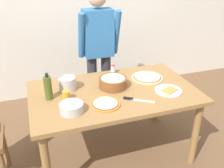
# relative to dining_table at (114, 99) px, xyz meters

# --- Properties ---
(ground) EXTENTS (8.00, 8.00, 0.00)m
(ground) POSITION_rel_dining_table_xyz_m (0.00, 0.00, -0.67)
(ground) COLOR brown
(wall_back) EXTENTS (5.60, 0.10, 2.60)m
(wall_back) POSITION_rel_dining_table_xyz_m (0.00, 1.60, 0.63)
(wall_back) COLOR silver
(wall_back) RESTS_ON ground
(dining_table) EXTENTS (1.60, 0.96, 0.76)m
(dining_table) POSITION_rel_dining_table_xyz_m (0.00, 0.00, 0.00)
(dining_table) COLOR olive
(dining_table) RESTS_ON ground
(person_cook) EXTENTS (0.49, 0.25, 1.62)m
(person_cook) POSITION_rel_dining_table_xyz_m (0.07, 0.76, 0.27)
(person_cook) COLOR #2D2D38
(person_cook) RESTS_ON ground
(pizza_raw_on_board) EXTENTS (0.33, 0.33, 0.02)m
(pizza_raw_on_board) POSITION_rel_dining_table_xyz_m (0.43, 0.16, 0.10)
(pizza_raw_on_board) COLOR beige
(pizza_raw_on_board) RESTS_ON dining_table
(pizza_cooked_on_tray) EXTENTS (0.26, 0.26, 0.02)m
(pizza_cooked_on_tray) POSITION_rel_dining_table_xyz_m (-0.15, -0.22, 0.10)
(pizza_cooked_on_tray) COLOR #C67A33
(pizza_cooked_on_tray) RESTS_ON dining_table
(plate_with_slice) EXTENTS (0.26, 0.26, 0.02)m
(plate_with_slice) POSITION_rel_dining_table_xyz_m (0.50, -0.18, 0.10)
(plate_with_slice) COLOR white
(plate_with_slice) RESTS_ON dining_table
(popcorn_bowl) EXTENTS (0.28, 0.28, 0.11)m
(popcorn_bowl) POSITION_rel_dining_table_xyz_m (0.02, 0.08, 0.15)
(popcorn_bowl) COLOR brown
(popcorn_bowl) RESTS_ON dining_table
(mixing_bowl_steel) EXTENTS (0.20, 0.20, 0.08)m
(mixing_bowl_steel) POSITION_rel_dining_table_xyz_m (-0.45, -0.24, 0.13)
(mixing_bowl_steel) COLOR #B7B7BC
(mixing_bowl_steel) RESTS_ON dining_table
(olive_oil_bottle) EXTENTS (0.07, 0.07, 0.26)m
(olive_oil_bottle) POSITION_rel_dining_table_xyz_m (-0.61, 0.04, 0.20)
(olive_oil_bottle) COLOR #47561E
(olive_oil_bottle) RESTS_ON dining_table
(steel_pot) EXTENTS (0.17, 0.17, 0.13)m
(steel_pot) POSITION_rel_dining_table_xyz_m (-0.42, 0.17, 0.16)
(steel_pot) COLOR #B7B7BC
(steel_pot) RESTS_ON dining_table
(cup_orange) EXTENTS (0.07, 0.07, 0.08)m
(cup_orange) POSITION_rel_dining_table_xyz_m (-0.46, -0.02, 0.13)
(cup_orange) COLOR orange
(cup_orange) RESTS_ON dining_table
(salt_shaker) EXTENTS (0.04, 0.04, 0.11)m
(salt_shaker) POSITION_rel_dining_table_xyz_m (0.12, 0.39, 0.14)
(salt_shaker) COLOR white
(salt_shaker) RESTS_ON dining_table
(chef_knife) EXTENTS (0.25, 0.18, 0.02)m
(chef_knife) POSITION_rel_dining_table_xyz_m (0.13, -0.23, 0.10)
(chef_knife) COLOR silver
(chef_knife) RESTS_ON dining_table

